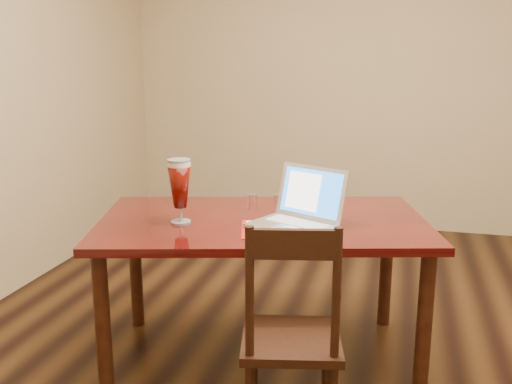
# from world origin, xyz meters

# --- Properties ---
(ground) EXTENTS (5.00, 5.00, 0.00)m
(ground) POSITION_xyz_m (0.00, 0.00, 0.00)
(ground) COLOR black
(ground) RESTS_ON ground
(dining_table) EXTENTS (1.72, 1.24, 1.03)m
(dining_table) POSITION_xyz_m (-0.51, 0.04, 0.65)
(dining_table) COLOR #4A0B09
(dining_table) RESTS_ON ground
(dining_chair) EXTENTS (0.45, 0.44, 0.91)m
(dining_chair) POSITION_xyz_m (-0.25, -0.51, 0.43)
(dining_chair) COLOR black
(dining_chair) RESTS_ON ground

